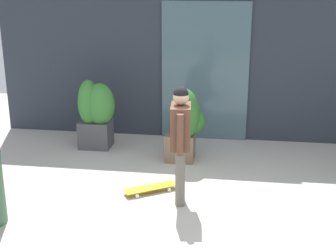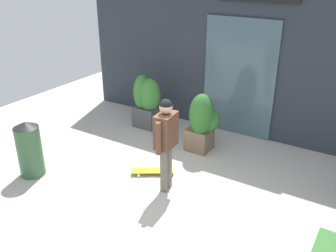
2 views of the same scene
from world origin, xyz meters
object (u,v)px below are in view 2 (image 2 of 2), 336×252
skateboard (153,171)px  trash_bin (29,149)px  planter_box_right (146,99)px  skateboarder (166,136)px  planter_box_mid (203,122)px

skateboard → trash_bin: (-1.88, -1.18, 0.47)m
planter_box_right → skateboarder: bearing=-47.7°
skateboard → planter_box_mid: size_ratio=0.61×
skateboard → planter_box_mid: (0.35, 1.30, 0.59)m
skateboarder → trash_bin: (-2.34, -0.91, -0.48)m
skateboarder → planter_box_right: skateboarder is taller
skateboarder → skateboard: (-0.47, 0.27, -0.94)m
planter_box_right → trash_bin: (-0.56, -2.87, -0.17)m
skateboard → planter_box_right: bearing=-84.9°
skateboard → trash_bin: bearing=-0.7°
skateboarder → skateboard: size_ratio=2.15×
planter_box_right → planter_box_mid: size_ratio=1.00×
skateboarder → planter_box_right: 2.67m
skateboarder → planter_box_mid: bearing=-90.8°
skateboarder → trash_bin: size_ratio=1.56×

